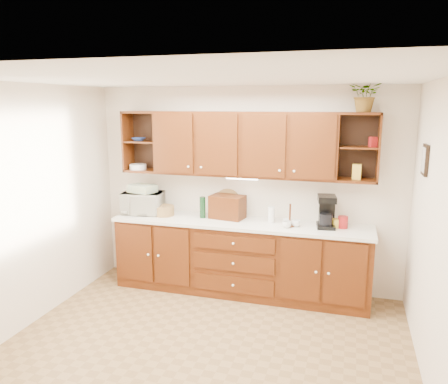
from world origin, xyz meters
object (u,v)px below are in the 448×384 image
Objects in this scene: microwave at (143,203)px; bread_box at (227,207)px; coffee_maker at (326,212)px; potted_plant at (366,94)px.

bread_box is at bearing -4.40° from microwave.
coffee_maker reaches higher than bread_box.
bread_box is 1.24m from coffee_maker.
microwave is at bearing -166.63° from bread_box.
bread_box is at bearing 169.22° from coffee_maker.
coffee_maker is (2.39, 0.01, 0.04)m from microwave.
microwave is at bearing 172.49° from coffee_maker.
microwave is 1.23× the size of bread_box.
bread_box is 1.10× the size of coffee_maker.
microwave is 1.34× the size of potted_plant.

